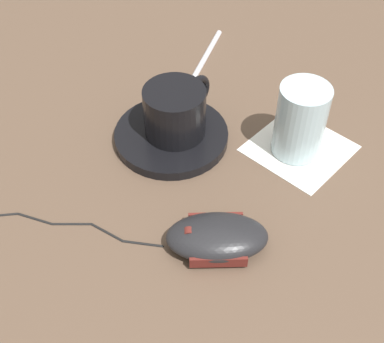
{
  "coord_description": "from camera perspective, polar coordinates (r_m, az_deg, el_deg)",
  "views": [
    {
      "loc": [
        -0.38,
        -0.38,
        0.51
      ],
      "look_at": [
        -0.08,
        -0.05,
        0.03
      ],
      "focal_mm": 50.0,
      "sensor_mm": 36.0,
      "label": 1
    }
  ],
  "objects": [
    {
      "name": "ground_plane",
      "position": [
        0.74,
        1.95,
        3.4
      ],
      "size": [
        3.0,
        3.0,
        0.0
      ],
      "primitive_type": "plane",
      "color": "brown"
    },
    {
      "name": "saucer",
      "position": [
        0.73,
        -2.22,
        3.83
      ],
      "size": [
        0.16,
        0.16,
        0.01
      ],
      "primitive_type": "cylinder",
      "color": "black",
      "rests_on": "ground"
    },
    {
      "name": "coffee_cup",
      "position": [
        0.71,
        -1.73,
        6.49
      ],
      "size": [
        0.11,
        0.08,
        0.07
      ],
      "color": "black",
      "rests_on": "saucer"
    },
    {
      "name": "computer_mouse",
      "position": [
        0.61,
        2.67,
        -6.99
      ],
      "size": [
        0.13,
        0.13,
        0.03
      ],
      "color": "black",
      "rests_on": "ground"
    },
    {
      "name": "mouse_cable",
      "position": [
        0.67,
        -16.66,
        -5.26
      ],
      "size": [
        0.21,
        0.25,
        0.0
      ],
      "color": "black",
      "rests_on": "ground"
    },
    {
      "name": "napkin_under_glass",
      "position": [
        0.74,
        11.38,
        2.47
      ],
      "size": [
        0.13,
        0.13,
        0.0
      ],
      "primitive_type": "cube",
      "rotation": [
        0.0,
        0.0,
        0.08
      ],
      "color": "silver",
      "rests_on": "ground"
    },
    {
      "name": "drinking_glass",
      "position": [
        0.7,
        11.51,
        5.36
      ],
      "size": [
        0.07,
        0.07,
        0.1
      ],
      "primitive_type": "cylinder",
      "color": "silver",
      "rests_on": "napkin_under_glass"
    },
    {
      "name": "pen",
      "position": [
        0.89,
        1.45,
        12.34
      ],
      "size": [
        0.14,
        0.08,
        0.01
      ],
      "color": "silver",
      "rests_on": "ground"
    }
  ]
}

